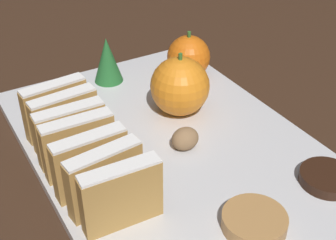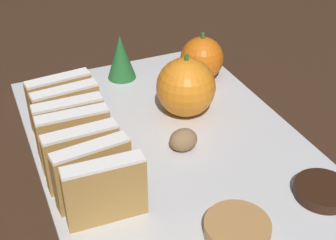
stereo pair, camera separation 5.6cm
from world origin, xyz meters
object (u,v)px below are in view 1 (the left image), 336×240
(chocolate_cookie, at_px, (327,178))
(orange_near, at_px, (189,57))
(walnut, at_px, (185,139))
(orange_far, at_px, (180,86))

(chocolate_cookie, bearing_deg, orange_near, 90.20)
(orange_near, bearing_deg, chocolate_cookie, -89.80)
(walnut, bearing_deg, chocolate_cookie, -52.18)
(walnut, distance_m, chocolate_cookie, 0.17)
(walnut, height_order, chocolate_cookie, walnut)
(orange_near, relative_size, walnut, 2.13)
(orange_near, xyz_separation_m, walnut, (-0.10, -0.15, -0.02))
(walnut, bearing_deg, orange_near, 56.34)
(orange_far, bearing_deg, orange_near, 50.97)
(orange_near, xyz_separation_m, orange_far, (-0.06, -0.08, 0.01))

